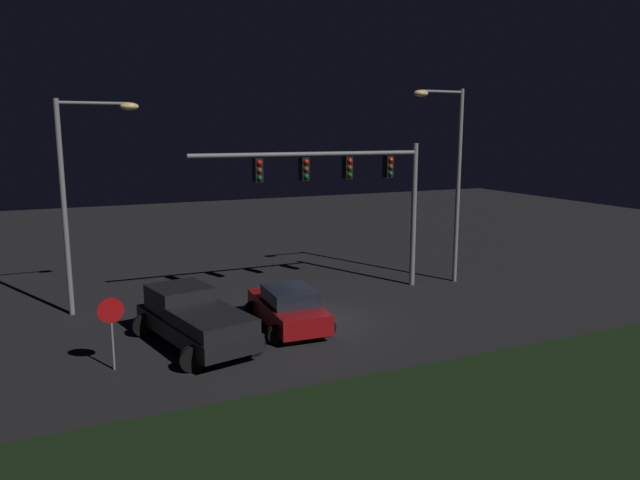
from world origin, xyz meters
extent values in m
plane|color=black|center=(0.00, 0.00, 0.00)|extent=(80.00, 80.00, 0.00)
cube|color=black|center=(0.00, -8.96, 0.05)|extent=(20.95, 6.91, 0.10)
cube|color=black|center=(-4.73, -0.86, 0.68)|extent=(3.14, 5.71, 0.55)
cube|color=black|center=(-4.99, 0.30, 1.38)|extent=(2.21, 2.26, 0.85)
cube|color=black|center=(-4.99, 0.30, 1.50)|extent=(2.05, 1.87, 0.51)
cube|color=black|center=(-4.49, -1.91, 1.18)|extent=(2.54, 3.37, 0.45)
cylinder|color=black|center=(-6.17, 0.81, 0.40)|extent=(0.80, 0.22, 0.80)
cylinder|color=black|center=(-4.16, 1.27, 0.40)|extent=(0.80, 0.22, 0.80)
cylinder|color=black|center=(-5.31, -2.98, 0.40)|extent=(0.80, 0.22, 0.80)
cylinder|color=black|center=(-3.30, -2.53, 0.40)|extent=(0.80, 0.22, 0.80)
cube|color=maroon|center=(-1.25, -0.28, 0.61)|extent=(1.97, 4.47, 0.70)
cube|color=black|center=(-1.26, -0.53, 1.23)|extent=(1.68, 2.06, 0.55)
cylinder|color=black|center=(-2.11, 1.25, 0.32)|extent=(0.64, 0.22, 0.64)
cylinder|color=black|center=(-0.27, 1.18, 0.32)|extent=(0.64, 0.22, 0.64)
cylinder|color=black|center=(-2.23, -1.74, 0.32)|extent=(0.64, 0.22, 0.64)
cylinder|color=black|center=(-0.39, -1.81, 0.32)|extent=(0.64, 0.22, 0.64)
cylinder|color=slate|center=(6.20, 3.03, 3.25)|extent=(0.24, 0.24, 6.50)
cylinder|color=slate|center=(1.10, 3.03, 6.10)|extent=(10.20, 0.18, 0.18)
cube|color=black|center=(4.80, 3.03, 5.50)|extent=(0.32, 0.44, 0.95)
sphere|color=red|center=(4.80, 2.80, 5.80)|extent=(0.22, 0.22, 0.22)
sphere|color=#59380A|center=(4.80, 2.80, 5.50)|extent=(0.22, 0.22, 0.22)
sphere|color=#0C4719|center=(4.80, 2.80, 5.20)|extent=(0.22, 0.22, 0.22)
cube|color=black|center=(2.80, 3.03, 5.50)|extent=(0.32, 0.44, 0.95)
sphere|color=red|center=(2.80, 2.80, 5.80)|extent=(0.22, 0.22, 0.22)
sphere|color=#59380A|center=(2.80, 2.80, 5.50)|extent=(0.22, 0.22, 0.22)
sphere|color=#0C4719|center=(2.80, 2.80, 5.20)|extent=(0.22, 0.22, 0.22)
cube|color=black|center=(0.80, 3.03, 5.50)|extent=(0.32, 0.44, 0.95)
sphere|color=red|center=(0.80, 2.80, 5.80)|extent=(0.22, 0.22, 0.22)
sphere|color=#59380A|center=(0.80, 2.80, 5.50)|extent=(0.22, 0.22, 0.22)
sphere|color=#0C4719|center=(0.80, 2.80, 5.20)|extent=(0.22, 0.22, 0.22)
cube|color=black|center=(-1.20, 3.03, 5.50)|extent=(0.32, 0.44, 0.95)
sphere|color=red|center=(-1.20, 2.80, 5.80)|extent=(0.22, 0.22, 0.22)
sphere|color=#59380A|center=(-1.20, 2.80, 5.50)|extent=(0.22, 0.22, 0.22)
sphere|color=#0C4719|center=(-1.20, 2.80, 5.20)|extent=(0.22, 0.22, 0.22)
cylinder|color=slate|center=(-8.38, 4.57, 4.11)|extent=(0.20, 0.20, 8.21)
cylinder|color=slate|center=(-7.09, 4.57, 8.06)|extent=(2.58, 0.12, 0.12)
ellipsoid|color=#F9CC72|center=(-5.80, 4.57, 7.96)|extent=(0.70, 0.44, 0.30)
cylinder|color=slate|center=(8.43, 2.77, 4.45)|extent=(0.20, 0.20, 8.90)
cylinder|color=slate|center=(7.33, 2.77, 8.75)|extent=(2.19, 0.12, 0.12)
ellipsoid|color=#F9CC72|center=(6.23, 2.77, 8.65)|extent=(0.70, 0.44, 0.30)
cylinder|color=slate|center=(-7.42, -1.85, 1.10)|extent=(0.07, 0.07, 2.20)
cylinder|color=#B20C0F|center=(-7.42, -1.88, 1.85)|extent=(0.76, 0.03, 0.76)
camera|label=1|loc=(-8.69, -19.72, 7.03)|focal=33.42mm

